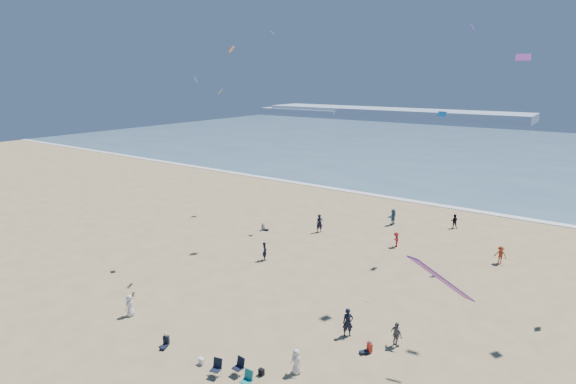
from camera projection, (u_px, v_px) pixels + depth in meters
The scene contains 10 objects.
ocean at pixel (512, 153), 96.94m from camera, with size 220.00×100.00×0.06m, color #476B84.
surf_line at pixel (442, 206), 57.36m from camera, with size 220.00×1.20×0.08m, color white.
headland_far at pixel (389, 113), 189.44m from camera, with size 110.00×20.00×3.20m, color #7A8EA8.
headland_near at pixel (303, 111), 207.97m from camera, with size 40.00×14.00×2.00m, color #7A8EA8.
standing_flyers at pixel (383, 287), 33.33m from camera, with size 28.41×43.42×1.94m.
seated_group at pixel (229, 341), 27.24m from camera, with size 19.89×32.95×0.84m.
chair_cluster at pixel (233, 372), 24.27m from camera, with size 2.67×1.48×1.00m.
white_tote at pixel (202, 361), 25.68m from camera, with size 0.35×0.20×0.40m, color white.
black_backpack at pixel (261, 372), 24.75m from camera, with size 0.30×0.22×0.38m, color black.
kites_aloft at pixel (491, 117), 23.28m from camera, with size 41.03×37.97×22.59m.
Camera 1 is at (15.69, -11.40, 15.95)m, focal length 28.00 mm.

